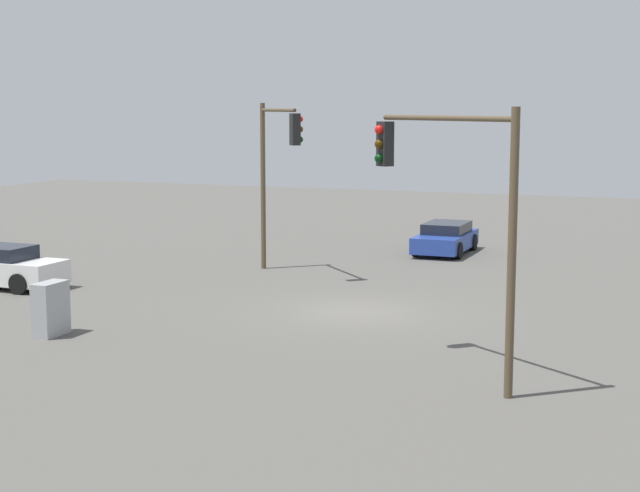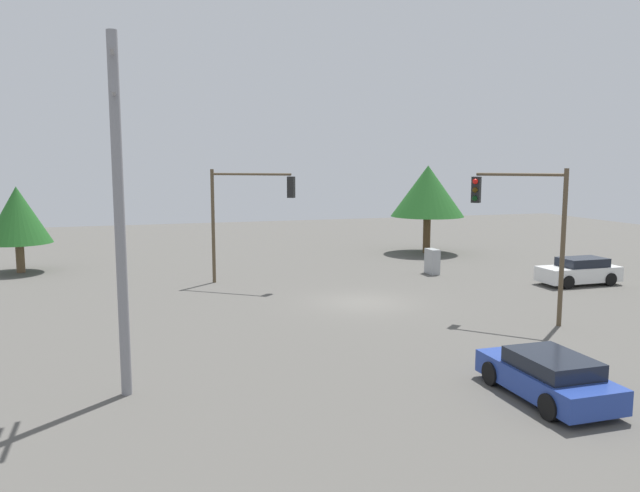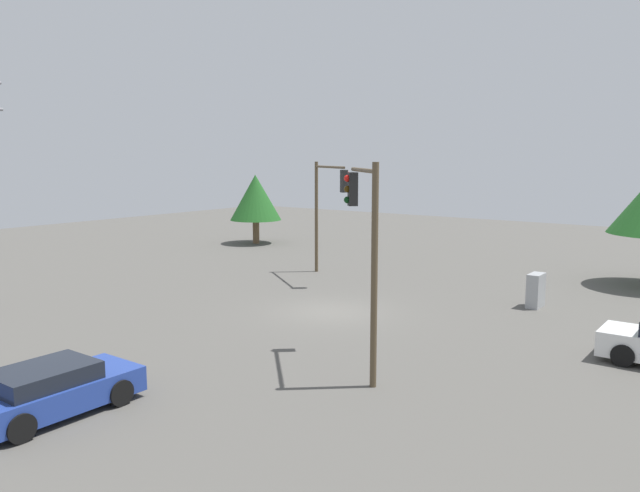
{
  "view_description": "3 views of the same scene",
  "coord_description": "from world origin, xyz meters",
  "px_view_note": "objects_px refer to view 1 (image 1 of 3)",
  "views": [
    {
      "loc": [
        -26.38,
        -9.44,
        5.95
      ],
      "look_at": [
        -2.63,
        0.06,
        2.29
      ],
      "focal_mm": 55.0,
      "sensor_mm": 36.0,
      "label": 1
    },
    {
      "loc": [
        25.72,
        -10.1,
        6.27
      ],
      "look_at": [
        -1.43,
        -1.63,
        2.46
      ],
      "focal_mm": 35.0,
      "sensor_mm": 36.0,
      "label": 2
    },
    {
      "loc": [
        19.91,
        14.27,
        6.19
      ],
      "look_at": [
        -0.21,
        -0.65,
        2.6
      ],
      "focal_mm": 35.0,
      "sensor_mm": 36.0,
      "label": 3
    }
  ],
  "objects_px": {
    "traffic_signal_cross": "(453,191)",
    "sedan_white": "(2,267)",
    "electrical_cabinet": "(51,309)",
    "sedan_blue": "(446,238)",
    "traffic_signal_main": "(276,158)"
  },
  "relations": [
    {
      "from": "traffic_signal_cross",
      "to": "traffic_signal_main",
      "type": "bearing_deg",
      "value": -13.89
    },
    {
      "from": "sedan_blue",
      "to": "traffic_signal_cross",
      "type": "height_order",
      "value": "traffic_signal_cross"
    },
    {
      "from": "sedan_white",
      "to": "traffic_signal_main",
      "type": "bearing_deg",
      "value": 127.19
    },
    {
      "from": "sedan_white",
      "to": "electrical_cabinet",
      "type": "distance_m",
      "value": 7.73
    },
    {
      "from": "traffic_signal_cross",
      "to": "electrical_cabinet",
      "type": "relative_size",
      "value": 4.2
    },
    {
      "from": "sedan_white",
      "to": "traffic_signal_main",
      "type": "relative_size",
      "value": 0.69
    },
    {
      "from": "sedan_blue",
      "to": "traffic_signal_main",
      "type": "relative_size",
      "value": 0.68
    },
    {
      "from": "sedan_white",
      "to": "sedan_blue",
      "type": "xyz_separation_m",
      "value": [
        12.87,
        -11.72,
        -0.06
      ]
    },
    {
      "from": "sedan_white",
      "to": "sedan_blue",
      "type": "bearing_deg",
      "value": 137.67
    },
    {
      "from": "sedan_white",
      "to": "traffic_signal_main",
      "type": "height_order",
      "value": "traffic_signal_main"
    },
    {
      "from": "traffic_signal_cross",
      "to": "electrical_cabinet",
      "type": "xyz_separation_m",
      "value": [
        0.02,
        10.68,
        -3.42
      ]
    },
    {
      "from": "traffic_signal_main",
      "to": "electrical_cabinet",
      "type": "xyz_separation_m",
      "value": [
        -10.73,
        1.62,
        -3.44
      ]
    },
    {
      "from": "traffic_signal_cross",
      "to": "sedan_white",
      "type": "bearing_deg",
      "value": 18.75
    },
    {
      "from": "sedan_white",
      "to": "sedan_blue",
      "type": "height_order",
      "value": "sedan_white"
    },
    {
      "from": "sedan_white",
      "to": "electrical_cabinet",
      "type": "height_order",
      "value": "electrical_cabinet"
    }
  ]
}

